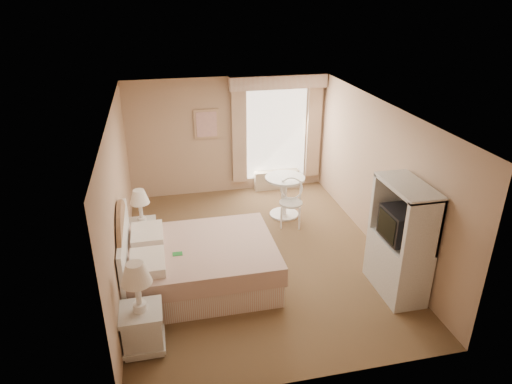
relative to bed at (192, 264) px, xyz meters
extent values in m
cube|color=brown|center=(1.11, 0.61, -0.37)|extent=(4.20, 5.50, 0.01)
cube|color=silver|center=(1.11, 0.61, 2.13)|extent=(4.20, 5.50, 0.01)
cube|color=tan|center=(1.11, 3.36, 0.88)|extent=(4.20, 0.01, 2.50)
cube|color=tan|center=(1.11, -2.14, 0.88)|extent=(4.20, 0.01, 2.50)
cube|color=tan|center=(-0.99, 0.61, 0.88)|extent=(0.01, 5.50, 2.50)
cube|color=tan|center=(3.21, 0.61, 0.88)|extent=(0.01, 5.50, 2.50)
cube|color=white|center=(2.16, 3.33, 0.88)|extent=(1.30, 0.02, 2.00)
cube|color=tan|center=(1.33, 3.28, 0.88)|extent=(0.30, 0.08, 2.05)
cube|color=tan|center=(2.99, 3.28, 0.88)|extent=(0.30, 0.08, 2.05)
cube|color=tan|center=(2.16, 3.24, 2.00)|extent=(2.05, 0.20, 0.28)
cube|color=beige|center=(2.16, 3.24, -0.16)|extent=(1.00, 0.22, 0.42)
cube|color=tan|center=(0.66, 3.33, 1.18)|extent=(0.52, 0.03, 0.62)
cube|color=beige|center=(0.66, 3.31, 1.18)|extent=(0.42, 0.02, 0.52)
cube|color=tan|center=(0.11, 0.00, -0.19)|extent=(2.18, 1.66, 0.37)
cube|color=#C3A592|center=(0.11, 0.00, 0.14)|extent=(2.24, 1.72, 0.29)
cube|color=white|center=(-0.62, -0.39, 0.35)|extent=(0.47, 0.64, 0.15)
cube|color=white|center=(-0.62, 0.39, 0.35)|extent=(0.47, 0.64, 0.15)
cube|color=#23802F|center=(-0.21, -0.16, 0.30)|extent=(0.14, 0.10, 0.01)
cube|color=white|center=(-0.94, 0.00, 0.20)|extent=(0.06, 1.76, 1.14)
cylinder|color=#A28456|center=(-0.94, 0.00, 0.30)|extent=(0.05, 1.56, 1.56)
cube|color=white|center=(-0.73, -1.21, -0.10)|extent=(0.47, 0.47, 0.51)
cube|color=white|center=(-0.73, -1.21, 0.19)|extent=(0.51, 0.51, 0.06)
cube|color=white|center=(-0.73, -1.21, -0.27)|extent=(0.51, 0.51, 0.05)
cylinder|color=white|center=(-0.73, -1.21, 0.27)|extent=(0.16, 0.16, 0.10)
cylinder|color=white|center=(-0.73, -1.21, 0.48)|extent=(0.07, 0.07, 0.41)
cone|color=white|center=(-0.73, -1.21, 0.75)|extent=(0.37, 0.37, 0.27)
cube|color=white|center=(-0.73, 1.22, -0.13)|extent=(0.42, 0.42, 0.45)
cube|color=white|center=(-0.73, 1.22, 0.12)|extent=(0.45, 0.45, 0.05)
cube|color=white|center=(-0.73, 1.22, -0.28)|extent=(0.45, 0.45, 0.05)
cylinder|color=white|center=(-0.73, 1.22, 0.20)|extent=(0.15, 0.15, 0.09)
cylinder|color=white|center=(-0.73, 1.22, 0.38)|extent=(0.06, 0.06, 0.36)
cone|color=white|center=(-0.73, 1.22, 0.62)|extent=(0.33, 0.33, 0.24)
cylinder|color=white|center=(1.98, 1.93, -0.36)|extent=(0.57, 0.57, 0.03)
cylinder|color=white|center=(1.98, 1.93, 0.03)|extent=(0.09, 0.09, 0.77)
cylinder|color=white|center=(1.98, 1.93, 0.42)|extent=(0.77, 0.77, 0.04)
cylinder|color=white|center=(1.77, 1.40, -0.15)|extent=(0.03, 0.03, 0.45)
cylinder|color=white|center=(2.09, 1.30, -0.15)|extent=(0.03, 0.03, 0.45)
cylinder|color=white|center=(1.87, 1.73, -0.15)|extent=(0.03, 0.03, 0.45)
cylinder|color=white|center=(2.19, 1.62, -0.15)|extent=(0.03, 0.03, 0.45)
cylinder|color=white|center=(1.98, 1.51, 0.08)|extent=(0.55, 0.55, 0.04)
torus|color=white|center=(2.02, 1.65, 0.32)|extent=(0.44, 0.23, 0.43)
cylinder|color=white|center=(1.87, 1.73, 0.27)|extent=(0.03, 0.03, 0.40)
cylinder|color=white|center=(2.19, 1.62, 0.27)|extent=(0.03, 0.03, 0.40)
cube|color=white|center=(2.92, -0.78, 0.05)|extent=(0.52, 1.04, 0.85)
cube|color=white|center=(2.92, -1.26, 0.90)|extent=(0.52, 0.08, 0.85)
cube|color=white|center=(2.92, -0.30, 0.90)|extent=(0.52, 0.08, 0.85)
cube|color=white|center=(2.92, -0.78, 1.32)|extent=(0.52, 1.04, 0.06)
cube|color=white|center=(3.16, -0.78, 0.90)|extent=(0.04, 1.04, 0.85)
cube|color=black|center=(2.90, -0.78, 0.74)|extent=(0.45, 0.57, 0.45)
cube|color=black|center=(2.67, -0.78, 0.74)|extent=(0.02, 0.47, 0.38)
camera|label=1|loc=(-0.32, -5.83, 3.80)|focal=32.00mm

